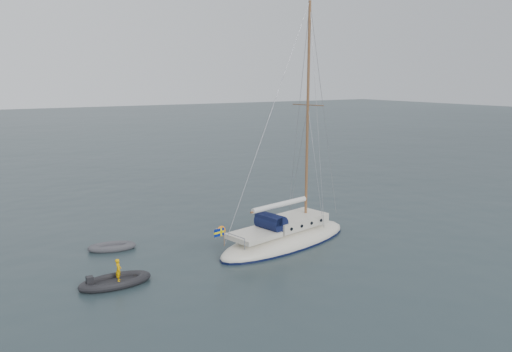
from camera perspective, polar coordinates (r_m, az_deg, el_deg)
ground at (r=30.44m, az=0.04°, el=-7.29°), size 300.00×300.00×0.00m
sailboat at (r=29.45m, az=3.46°, el=-5.70°), size 10.21×3.06×14.55m
dinghy at (r=29.85m, az=-16.14°, el=-7.78°), size 2.67×1.21×0.38m
rib at (r=24.97m, az=-15.82°, el=-11.47°), size 3.44×1.56×1.28m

